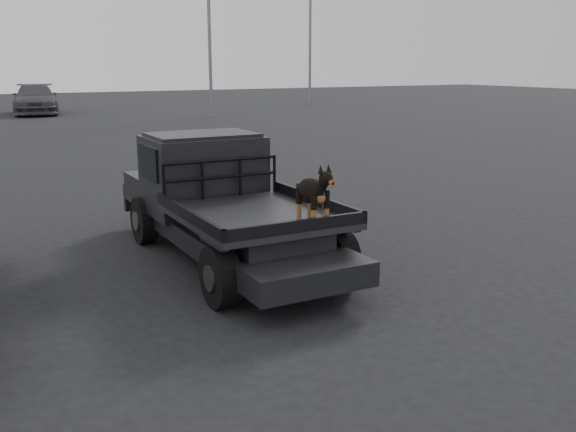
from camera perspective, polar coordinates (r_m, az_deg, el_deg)
ground at (r=7.90m, az=-0.86°, el=-7.81°), size 120.00×120.00×0.00m
flatbed_ute at (r=9.51m, az=-5.37°, el=-1.25°), size 2.00×5.40×0.92m
ute_cab at (r=10.19m, az=-7.58°, el=4.86°), size 1.72×1.30×0.88m
headache_rack at (r=9.53m, az=-5.94°, el=3.30°), size 1.80×0.08×0.55m
dog at (r=7.86m, az=2.21°, el=1.89°), size 0.32×0.60×0.74m
distant_car_b at (r=39.87m, az=-21.54°, el=9.64°), size 3.09×6.04×1.68m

